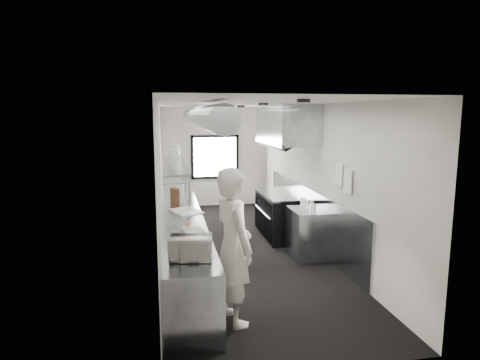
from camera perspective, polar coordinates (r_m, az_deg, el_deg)
name	(u,v)px	position (r m, az deg, el deg)	size (l,w,h in m)	color
floor	(240,249)	(8.27, 0.03, -9.38)	(3.00, 8.00, 0.01)	black
ceiling	(240,104)	(7.84, 0.03, 10.41)	(3.00, 8.00, 0.01)	silver
wall_back	(215,157)	(11.86, -3.47, 3.18)	(3.00, 0.02, 2.80)	silver
wall_front	(314,240)	(4.16, 10.13, -8.15)	(3.00, 0.02, 2.80)	silver
wall_left	(160,180)	(7.81, -10.86, -0.06)	(0.02, 8.00, 2.80)	silver
wall_right	(315,176)	(8.34, 10.22, 0.53)	(0.02, 8.00, 2.80)	silver
wall_cladding	(308,214)	(8.77, 9.26, -4.68)	(0.03, 5.50, 1.10)	gray
hvac_duct	(201,117)	(8.14, -5.39, 8.56)	(0.40, 0.40, 6.40)	#989AA1
service_window	(215,157)	(11.83, -3.45, 3.17)	(1.36, 0.05, 1.25)	white
exhaust_hood	(286,125)	(8.78, 6.31, 7.54)	(0.81, 2.20, 0.88)	gray
prep_counter	(182,237)	(7.54, -7.98, -7.73)	(0.70, 6.00, 0.90)	gray
pass_shelf	(175,166)	(8.78, -8.83, 1.89)	(0.45, 3.00, 0.68)	gray
range	(282,215)	(9.02, 5.74, -4.74)	(0.88, 1.60, 0.94)	black
bottle_station	(309,233)	(7.78, 9.41, -7.24)	(0.65, 0.80, 0.90)	gray
far_work_table	(176,197)	(11.13, -8.81, -2.25)	(0.70, 1.20, 0.90)	gray
notice_sheet_a	(339,175)	(7.20, 13.39, 0.69)	(0.02, 0.28, 0.38)	white
notice_sheet_b	(348,181)	(6.89, 14.54, -0.14)	(0.02, 0.28, 0.38)	white
line_cook	(233,246)	(5.24, -0.91, -9.05)	(0.72, 0.47, 1.98)	silver
microwave	(191,248)	(5.06, -6.75, -9.22)	(0.46, 0.35, 0.28)	silver
deli_tub_a	(173,250)	(5.31, -9.18, -9.42)	(0.13, 0.13, 0.10)	beige
deli_tub_b	(172,241)	(5.65, -9.25, -8.24)	(0.14, 0.14, 0.10)	beige
newspaper	(194,230)	(6.27, -6.38, -6.85)	(0.29, 0.36, 0.01)	silver
small_plate	(188,227)	(6.42, -7.10, -6.44)	(0.19, 0.19, 0.02)	white
pastry	(188,224)	(6.41, -7.11, -6.01)	(0.09, 0.09, 0.09)	tan
cutting_board	(186,211)	(7.46, -7.39, -4.24)	(0.44, 0.58, 0.02)	silver
knife_block	(175,195)	(8.31, -8.92, -2.03)	(0.11, 0.24, 0.26)	brown
plate_stack_a	(175,162)	(8.05, -8.86, 2.44)	(0.23, 0.23, 0.27)	white
plate_stack_b	(174,159)	(8.61, -9.00, 2.91)	(0.22, 0.22, 0.28)	white
plate_stack_c	(174,156)	(8.84, -9.05, 3.31)	(0.25, 0.25, 0.35)	white
plate_stack_d	(173,153)	(9.55, -9.15, 3.73)	(0.23, 0.23, 0.35)	white
squeeze_bottle_a	(314,209)	(7.32, 10.12, -3.93)	(0.06, 0.06, 0.18)	silver
squeeze_bottle_b	(312,206)	(7.51, 9.80, -3.56)	(0.06, 0.06, 0.19)	silver
squeeze_bottle_c	(308,205)	(7.66, 9.26, -3.39)	(0.05, 0.05, 0.16)	silver
squeeze_bottle_d	(304,203)	(7.77, 8.82, -3.16)	(0.06, 0.06, 0.17)	silver
squeeze_bottle_e	(302,202)	(7.86, 8.47, -3.02)	(0.06, 0.06, 0.17)	silver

